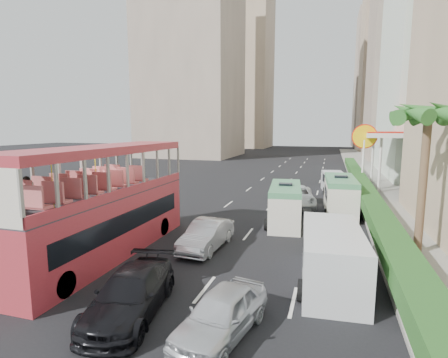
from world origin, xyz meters
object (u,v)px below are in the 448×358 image
at_px(double_decker_bus, 104,202).
at_px(car_silver_lane_b, 222,335).
at_px(minibus_near, 285,205).
at_px(panel_van_near, 332,257).
at_px(van_asset, 296,206).
at_px(palm_tree, 423,184).
at_px(panel_van_far, 334,183).
at_px(car_black, 132,314).
at_px(shell_station, 399,161).
at_px(car_silver_lane_a, 207,249).
at_px(minibus_far, 340,196).

distance_m(double_decker_bus, car_silver_lane_b, 8.74).
xyz_separation_m(minibus_near, panel_van_near, (2.75, -7.95, -0.14)).
xyz_separation_m(van_asset, palm_tree, (6.32, -8.92, 3.38)).
bearing_deg(double_decker_bus, panel_van_far, 62.67).
bearing_deg(panel_van_near, double_decker_bus, 175.04).
distance_m(double_decker_bus, car_black, 6.36).
bearing_deg(palm_tree, minibus_near, 149.74).
xyz_separation_m(car_silver_lane_b, shell_station, (8.96, 27.52, 2.75)).
bearing_deg(van_asset, minibus_near, -101.59).
bearing_deg(car_silver_lane_a, minibus_far, 58.77).
distance_m(car_black, panel_van_far, 24.84).
bearing_deg(minibus_far, van_asset, 150.34).
distance_m(car_black, shell_station, 29.95).
bearing_deg(car_silver_lane_a, car_black, -88.74).
distance_m(van_asset, minibus_far, 3.64).
distance_m(car_silver_lane_a, panel_van_far, 18.64).
xyz_separation_m(double_decker_bus, panel_van_near, (10.01, -0.14, -1.47)).
distance_m(palm_tree, shell_station, 19.14).
relative_size(car_silver_lane_a, minibus_near, 0.78).
xyz_separation_m(car_silver_lane_a, minibus_far, (6.36, 9.26, 1.26)).
relative_size(car_silver_lane_a, car_silver_lane_b, 1.08).
relative_size(car_silver_lane_b, minibus_far, 0.68).
height_order(minibus_far, shell_station, shell_station).
distance_m(double_decker_bus, minibus_far, 15.57).
relative_size(minibus_near, minibus_far, 0.95).
bearing_deg(car_silver_lane_b, palm_tree, 63.15).
relative_size(car_silver_lane_a, shell_station, 0.52).
bearing_deg(van_asset, car_silver_lane_a, -116.14).
bearing_deg(van_asset, palm_tree, -63.80).
relative_size(car_silver_lane_b, van_asset, 0.71).
distance_m(van_asset, palm_tree, 11.44).
bearing_deg(minibus_far, shell_station, 61.74).
xyz_separation_m(van_asset, minibus_far, (3.05, -1.53, 1.26)).
relative_size(car_silver_lane_b, shell_station, 0.48).
height_order(car_silver_lane_b, palm_tree, palm_tree).
height_order(van_asset, palm_tree, palm_tree).
relative_size(car_silver_lane_b, panel_van_near, 0.73).
distance_m(van_asset, panel_van_far, 7.40).
bearing_deg(car_black, panel_van_far, 65.65).
height_order(car_silver_lane_a, panel_van_near, panel_van_near).
relative_size(car_silver_lane_a, palm_tree, 0.65).
height_order(car_black, panel_van_near, panel_van_near).
xyz_separation_m(car_silver_lane_a, panel_van_far, (6.03, 17.61, 0.89)).
relative_size(panel_van_near, panel_van_far, 1.18).
height_order(double_decker_bus, shell_station, shell_station).
distance_m(minibus_near, palm_tree, 7.88).
xyz_separation_m(double_decker_bus, car_silver_lane_a, (4.18, 2.13, -2.53)).
distance_m(double_decker_bus, panel_van_far, 22.29).
bearing_deg(minibus_far, double_decker_bus, -135.84).
bearing_deg(panel_van_far, car_silver_lane_b, -105.64).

